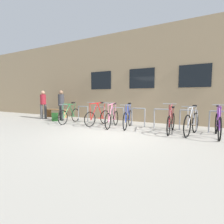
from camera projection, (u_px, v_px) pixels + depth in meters
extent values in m
plane|color=#B2ADA0|center=(112.00, 134.00, 5.86)|extent=(42.00, 42.00, 0.00)
cube|color=tan|center=(158.00, 82.00, 11.75)|extent=(28.00, 7.46, 4.68)
cube|color=black|center=(101.00, 81.00, 9.56)|extent=(1.30, 0.04, 0.99)
cube|color=black|center=(142.00, 78.00, 8.45)|extent=(1.30, 0.04, 0.99)
cube|color=black|center=(195.00, 76.00, 7.35)|extent=(1.30, 0.04, 0.99)
cylinder|color=gray|center=(79.00, 114.00, 8.89)|extent=(0.05, 0.05, 0.80)
cylinder|color=gray|center=(88.00, 114.00, 8.61)|extent=(0.05, 0.05, 0.80)
cylinder|color=gray|center=(83.00, 106.00, 8.71)|extent=(0.59, 0.05, 0.05)
cylinder|color=gray|center=(94.00, 115.00, 8.43)|extent=(0.05, 0.05, 0.80)
cylinder|color=gray|center=(105.00, 115.00, 8.15)|extent=(0.05, 0.05, 0.80)
cylinder|color=gray|center=(99.00, 107.00, 8.25)|extent=(0.59, 0.05, 0.05)
cylinder|color=gray|center=(112.00, 116.00, 7.96)|extent=(0.05, 0.05, 0.80)
cylinder|color=gray|center=(123.00, 116.00, 7.69)|extent=(0.05, 0.05, 0.80)
cylinder|color=gray|center=(118.00, 108.00, 7.79)|extent=(0.59, 0.05, 0.05)
cylinder|color=gray|center=(132.00, 117.00, 7.50)|extent=(0.05, 0.05, 0.80)
cylinder|color=gray|center=(145.00, 118.00, 7.23)|extent=(0.05, 0.05, 0.80)
cylinder|color=gray|center=(138.00, 108.00, 7.33)|extent=(0.59, 0.05, 0.05)
cylinder|color=gray|center=(154.00, 118.00, 7.04)|extent=(0.05, 0.05, 0.80)
cylinder|color=gray|center=(169.00, 119.00, 6.77)|extent=(0.05, 0.05, 0.80)
cylinder|color=gray|center=(162.00, 109.00, 6.87)|extent=(0.59, 0.05, 0.05)
cylinder|color=gray|center=(180.00, 120.00, 6.58)|extent=(0.05, 0.05, 0.80)
cylinder|color=gray|center=(197.00, 121.00, 6.31)|extent=(0.05, 0.05, 0.80)
cylinder|color=gray|center=(189.00, 110.00, 6.41)|extent=(0.59, 0.05, 0.05)
cylinder|color=gray|center=(209.00, 122.00, 6.12)|extent=(0.05, 0.05, 0.80)
cylinder|color=gray|center=(219.00, 111.00, 5.94)|extent=(0.59, 0.05, 0.05)
torus|color=black|center=(173.00, 122.00, 6.64)|extent=(0.05, 0.69, 0.69)
torus|color=black|center=(169.00, 126.00, 5.67)|extent=(0.05, 0.69, 0.69)
cylinder|color=maroon|center=(170.00, 115.00, 5.90)|extent=(0.04, 0.52, 0.78)
cylinder|color=maroon|center=(172.00, 116.00, 6.29)|extent=(0.04, 0.39, 0.62)
cylinder|color=maroon|center=(171.00, 107.00, 6.04)|extent=(0.04, 0.86, 0.20)
cylinder|color=maroon|center=(172.00, 123.00, 6.40)|extent=(0.03, 0.55, 0.07)
cylinder|color=maroon|center=(173.00, 115.00, 6.53)|extent=(0.03, 0.20, 0.56)
cylinder|color=maroon|center=(169.00, 115.00, 5.66)|extent=(0.03, 0.08, 0.72)
cube|color=black|center=(173.00, 107.00, 6.42)|extent=(0.10, 0.20, 0.06)
cylinder|color=gray|center=(170.00, 104.00, 5.65)|extent=(0.44, 0.03, 0.03)
torus|color=black|center=(105.00, 117.00, 8.12)|extent=(0.18, 0.66, 0.67)
torus|color=black|center=(90.00, 119.00, 7.37)|extent=(0.18, 0.66, 0.67)
cylinder|color=red|center=(94.00, 111.00, 7.54)|extent=(0.14, 0.47, 0.78)
cylinder|color=red|center=(100.00, 111.00, 7.84)|extent=(0.11, 0.35, 0.74)
cylinder|color=red|center=(97.00, 103.00, 7.63)|extent=(0.19, 0.75, 0.07)
cylinder|color=red|center=(102.00, 118.00, 7.94)|extent=(0.13, 0.49, 0.07)
cylinder|color=red|center=(104.00, 110.00, 8.02)|extent=(0.07, 0.20, 0.68)
cylinder|color=red|center=(90.00, 111.00, 7.35)|extent=(0.04, 0.08, 0.71)
cube|color=black|center=(102.00, 103.00, 7.92)|extent=(0.14, 0.22, 0.06)
cylinder|color=gray|center=(91.00, 102.00, 7.33)|extent=(0.44, 0.12, 0.03)
torus|color=black|center=(76.00, 115.00, 8.78)|extent=(0.12, 0.70, 0.70)
torus|color=black|center=(63.00, 118.00, 7.81)|extent=(0.12, 0.70, 0.70)
cylinder|color=#1E7238|center=(67.00, 111.00, 8.05)|extent=(0.09, 0.50, 0.64)
cylinder|color=#1E7238|center=(72.00, 110.00, 8.43)|extent=(0.08, 0.38, 0.69)
cylinder|color=#1E7238|center=(69.00, 104.00, 8.18)|extent=(0.13, 0.82, 0.09)
cylinder|color=#1E7238|center=(73.00, 116.00, 8.54)|extent=(0.08, 0.53, 0.07)
cylinder|color=#1E7238|center=(74.00, 109.00, 8.67)|extent=(0.05, 0.20, 0.64)
cylinder|color=#1E7238|center=(63.00, 111.00, 7.80)|extent=(0.04, 0.08, 0.57)
cube|color=black|center=(73.00, 103.00, 8.55)|extent=(0.12, 0.21, 0.06)
cylinder|color=gray|center=(63.00, 105.00, 7.80)|extent=(0.44, 0.07, 0.03)
torus|color=black|center=(216.00, 124.00, 5.99)|extent=(0.04, 0.74, 0.74)
torus|color=black|center=(220.00, 129.00, 5.02)|extent=(0.04, 0.74, 0.74)
cylinder|color=#722D99|center=(219.00, 117.00, 5.26)|extent=(0.04, 0.53, 0.76)
cylinder|color=#722D99|center=(218.00, 117.00, 5.64)|extent=(0.04, 0.40, 0.69)
cylinder|color=#722D99|center=(219.00, 106.00, 5.39)|extent=(0.04, 0.87, 0.10)
cylinder|color=#722D99|center=(217.00, 126.00, 5.75)|extent=(0.03, 0.55, 0.08)
cylinder|color=#722D99|center=(217.00, 115.00, 5.88)|extent=(0.02, 0.20, 0.63)
cylinder|color=#722D99|center=(220.00, 117.00, 5.01)|extent=(0.03, 0.08, 0.69)
cube|color=black|center=(218.00, 106.00, 5.77)|extent=(0.10, 0.20, 0.06)
cylinder|color=gray|center=(221.00, 105.00, 5.00)|extent=(0.44, 0.03, 0.03)
torus|color=black|center=(116.00, 118.00, 7.76)|extent=(0.14, 0.67, 0.67)
torus|color=black|center=(108.00, 121.00, 6.77)|extent=(0.14, 0.67, 0.67)
cylinder|color=pink|center=(110.00, 113.00, 7.01)|extent=(0.11, 0.51, 0.77)
cylinder|color=pink|center=(113.00, 112.00, 7.40)|extent=(0.09, 0.38, 0.71)
cylinder|color=pink|center=(112.00, 104.00, 7.14)|extent=(0.16, 0.83, 0.09)
cylinder|color=pink|center=(114.00, 119.00, 7.52)|extent=(0.11, 0.53, 0.07)
cylinder|color=pink|center=(115.00, 111.00, 7.65)|extent=(0.06, 0.20, 0.65)
cylinder|color=pink|center=(108.00, 113.00, 6.76)|extent=(0.04, 0.08, 0.71)
cube|color=black|center=(115.00, 104.00, 7.53)|extent=(0.13, 0.21, 0.06)
cylinder|color=gray|center=(108.00, 103.00, 6.74)|extent=(0.44, 0.09, 0.03)
torus|color=black|center=(130.00, 118.00, 7.56)|extent=(0.17, 0.72, 0.73)
torus|color=black|center=(125.00, 121.00, 6.57)|extent=(0.17, 0.72, 0.73)
cylinder|color=#233893|center=(127.00, 114.00, 6.81)|extent=(0.13, 0.50, 0.68)
cylinder|color=#233893|center=(129.00, 112.00, 7.20)|extent=(0.10, 0.37, 0.70)
cylinder|color=#233893|center=(128.00, 105.00, 6.94)|extent=(0.18, 0.80, 0.07)
cylinder|color=#233893|center=(129.00, 119.00, 7.31)|extent=(0.12, 0.52, 0.08)
cylinder|color=#233893|center=(130.00, 111.00, 7.44)|extent=(0.06, 0.20, 0.64)
cylinder|color=#233893|center=(125.00, 114.00, 6.56)|extent=(0.04, 0.08, 0.61)
cube|color=black|center=(130.00, 103.00, 7.32)|extent=(0.13, 0.21, 0.06)
cylinder|color=gray|center=(126.00, 105.00, 6.56)|extent=(0.44, 0.11, 0.03)
torus|color=black|center=(195.00, 123.00, 6.18)|extent=(0.21, 0.75, 0.76)
torus|color=black|center=(187.00, 126.00, 5.44)|extent=(0.21, 0.75, 0.76)
cylinder|color=#B7B7BC|center=(190.00, 117.00, 5.62)|extent=(0.14, 0.46, 0.68)
cylinder|color=#B7B7BC|center=(193.00, 116.00, 5.90)|extent=(0.11, 0.34, 0.66)
cylinder|color=#B7B7BC|center=(192.00, 107.00, 5.70)|extent=(0.20, 0.73, 0.05)
cylinder|color=#B7B7BC|center=(193.00, 124.00, 6.00)|extent=(0.13, 0.48, 0.08)
cylinder|color=#B7B7BC|center=(195.00, 115.00, 6.08)|extent=(0.07, 0.20, 0.60)
cylinder|color=#B7B7BC|center=(188.00, 117.00, 5.43)|extent=(0.04, 0.08, 0.61)
cube|color=black|center=(195.00, 106.00, 5.98)|extent=(0.14, 0.22, 0.06)
cylinder|color=gray|center=(189.00, 107.00, 5.42)|extent=(0.43, 0.12, 0.03)
cube|color=olive|center=(56.00, 110.00, 10.46)|extent=(1.66, 0.40, 0.05)
cube|color=olive|center=(49.00, 113.00, 10.79)|extent=(0.08, 0.36, 0.46)
cube|color=olive|center=(64.00, 114.00, 10.18)|extent=(0.08, 0.36, 0.46)
cylinder|color=#3F3F42|center=(42.00, 112.00, 9.78)|extent=(0.14, 0.14, 0.84)
cylinder|color=#3F3F42|center=(46.00, 111.00, 9.90)|extent=(0.14, 0.14, 0.84)
cylinder|color=maroon|center=(43.00, 99.00, 9.78)|extent=(0.32, 0.32, 0.58)
sphere|color=tan|center=(43.00, 93.00, 9.74)|extent=(0.22, 0.22, 0.22)
cylinder|color=#3F3F42|center=(62.00, 113.00, 9.09)|extent=(0.14, 0.14, 0.81)
cylinder|color=#3F3F42|center=(61.00, 113.00, 9.25)|extent=(0.14, 0.14, 0.81)
cylinder|color=#333338|center=(61.00, 100.00, 9.10)|extent=(0.32, 0.32, 0.61)
sphere|color=#8C664C|center=(61.00, 92.00, 9.06)|extent=(0.22, 0.22, 0.22)
cube|color=#1E4C1E|center=(55.00, 117.00, 8.95)|extent=(0.34, 0.30, 0.44)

